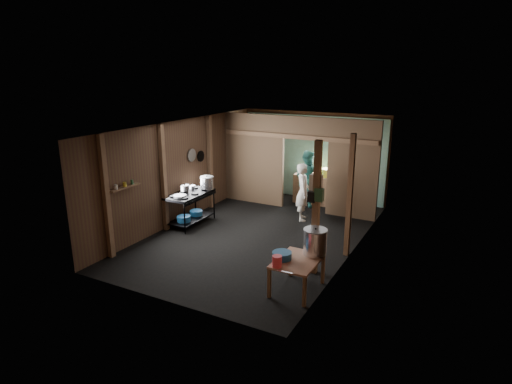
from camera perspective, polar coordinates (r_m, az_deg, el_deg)
The scene contains 42 objects.
floor at distance 10.39m, azimuth 0.52°, elevation -5.56°, with size 4.50×7.00×0.00m, color black.
ceiling at distance 9.74m, azimuth 0.55°, elevation 8.80°, with size 4.50×7.00×0.00m, color #4B4B4B.
wall_back at distance 13.12m, azimuth 7.58°, elevation 4.82°, with size 4.50×0.00×2.60m, color #47331F.
wall_front at distance 7.20m, azimuth -12.37°, elevation -4.93°, with size 4.50×0.00×2.60m, color #47331F.
wall_left at distance 11.17m, azimuth -9.80°, elevation 2.73°, with size 0.00×7.00×2.60m, color #47331F.
wall_right at distance 9.22m, azimuth 13.07°, elevation -0.31°, with size 0.00×7.00×2.60m, color #47331F.
partition_left at distance 12.48m, azimuth -0.25°, elevation 4.38°, with size 1.85×0.10×2.60m, color brown.
partition_right at distance 11.44m, azimuth 12.70°, elevation 2.90°, with size 1.35×0.10×2.60m, color brown.
partition_header at distance 11.67m, azimuth 6.66°, elevation 8.43°, with size 1.30×0.10×0.60m, color brown.
turquoise_panel at distance 13.07m, azimuth 7.48°, elevation 4.56°, with size 4.40×0.06×2.50m, color #6E9F9D.
back_counter at distance 12.72m, azimuth 7.83°, elevation 0.39°, with size 1.20×0.50×0.85m, color brown.
wall_clock at distance 12.84m, azimuth 8.57°, elevation 7.26°, with size 0.20×0.20×0.03m, color silver.
post_left_a at distance 9.27m, azimuth -19.20°, elevation -0.72°, with size 0.10×0.12×2.60m, color brown.
post_left_b at distance 10.52m, azimuth -12.12°, elevation 1.78°, with size 0.10×0.12×2.60m, color brown.
post_left_c at distance 12.08m, azimuth -6.08°, elevation 3.89°, with size 0.10×0.12×2.60m, color brown.
post_right at distance 9.05m, azimuth 12.31°, elevation -0.57°, with size 0.10×0.12×2.60m, color brown.
post_free at distance 8.14m, azimuth 7.95°, elevation -2.24°, with size 0.12×0.12×2.60m, color brown.
cross_beam at distance 11.75m, azimuth 5.39°, elevation 7.29°, with size 4.40×0.12×0.12m, color brown.
pan_lid_big at distance 11.38m, azimuth -8.50°, elevation 4.85°, with size 0.34×0.34×0.03m, color gray.
pan_lid_small at distance 11.72m, azimuth -7.33°, elevation 4.72°, with size 0.30×0.30×0.03m, color black.
wall_shelf at distance 9.55m, azimuth -16.97°, elevation 0.60°, with size 0.14×0.80×0.03m, color brown.
jar_white at distance 9.37m, azimuth -18.07°, elevation 0.61°, with size 0.07×0.07×0.10m, color silver.
jar_yellow at distance 9.53m, azimuth -17.00°, elevation 0.97°, with size 0.08×0.08×0.10m, color gold.
jar_green at distance 9.68m, azimuth -16.10°, elevation 1.28°, with size 0.06×0.06×0.10m, color #234C2D.
bag_white at distance 8.09m, azimuth 7.94°, elevation 1.20°, with size 0.22×0.15×0.32m, color silver.
bag_green at distance 7.97m, azimuth 8.36°, elevation -0.39°, with size 0.16×0.12×0.24m, color #234C2D.
bag_black at distance 8.01m, azimuth 7.35°, elevation -0.63°, with size 0.14×0.10×0.20m, color black.
gas_range at distance 11.03m, azimuth -8.70°, elevation -2.19°, with size 0.71×1.39×0.82m, color black, non-canonical shape.
prep_table at distance 7.83m, azimuth 5.45°, elevation -10.91°, with size 0.72×0.99×0.59m, color #A96B54, non-canonical shape.
stove_pot_large at distance 11.19m, azimuth -6.50°, elevation 1.18°, with size 0.35×0.35×0.35m, color silver, non-canonical shape.
stove_pot_med at distance 11.02m, azimuth -9.40°, elevation 0.42°, with size 0.22×0.22×0.20m, color silver, non-canonical shape.
stove_saucepan at distance 11.27m, azimuth -8.43°, elevation 0.64°, with size 0.15×0.15×0.09m, color silver.
frying_pan at distance 10.60m, azimuth -10.05°, elevation -0.54°, with size 0.32×0.54×0.07m, color gray, non-canonical shape.
blue_tub_front at distance 10.88m, azimuth -9.53°, elevation -3.50°, with size 0.34×0.34×0.14m, color navy.
blue_tub_back at distance 11.27m, azimuth -7.94°, elevation -2.75°, with size 0.33×0.33×0.13m, color navy.
stock_pot at distance 7.87m, azimuth 7.83°, elevation -6.63°, with size 0.43×0.43×0.50m, color silver, non-canonical shape.
wash_basin at distance 7.70m, azimuth 3.45°, elevation -8.38°, with size 0.35×0.35×0.13m, color navy.
pink_bucket at distance 7.40m, azimuth 2.80°, elevation -9.15°, with size 0.17×0.17×0.20m, color #F63C49.
knife at distance 7.26m, azimuth 3.78°, elevation -10.49°, with size 0.30×0.04×0.01m, color silver.
yellow_tub at distance 12.47m, azimuth 9.50°, elevation 2.56°, with size 0.40×0.40×0.22m, color gold.
cook at distance 11.18m, azimuth 6.24°, elevation -0.00°, with size 0.55×0.36×1.51m, color white.
worker_back at distance 12.42m, azimuth 6.79°, elevation 1.85°, with size 0.78×0.61×1.61m, color #31776E.
Camera 1 is at (4.42, -8.59, 3.84)m, focal length 30.22 mm.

